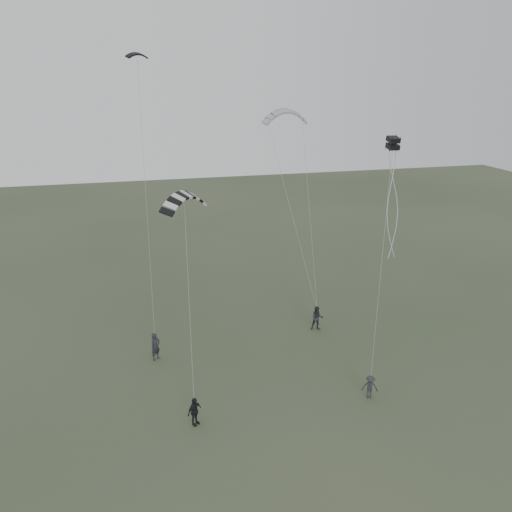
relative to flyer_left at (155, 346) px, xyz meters
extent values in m
plane|color=#34432C|center=(5.81, -5.07, -0.98)|extent=(140.00, 140.00, 0.00)
imported|color=black|center=(0.00, 0.00, 0.00)|extent=(0.85, 0.81, 1.96)
imported|color=#28282D|center=(12.18, 1.32, -0.03)|extent=(1.07, 0.92, 1.91)
imported|color=black|center=(1.65, -7.47, -0.14)|extent=(1.04, 0.93, 1.69)
imported|color=#27272C|center=(12.15, -7.59, -0.24)|extent=(1.10, 0.86, 1.49)
camera|label=1|loc=(-0.73, -30.54, 17.15)|focal=35.00mm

